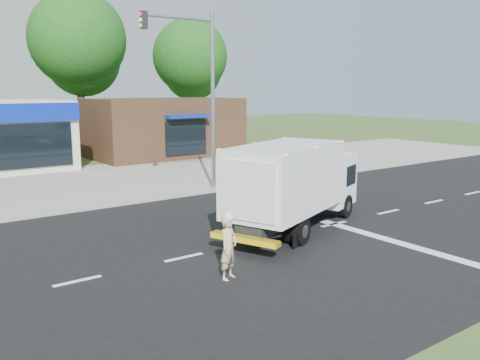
{
  "coord_description": "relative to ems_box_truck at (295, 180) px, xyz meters",
  "views": [
    {
      "loc": [
        -9.76,
        -11.88,
        4.67
      ],
      "look_at": [
        -0.04,
        1.38,
        1.7
      ],
      "focal_mm": 38.0,
      "sensor_mm": 36.0,
      "label": 1
    }
  ],
  "objects": [
    {
      "name": "emergency_worker",
      "position": [
        -4.29,
        -2.33,
        -0.85
      ],
      "size": [
        0.69,
        0.59,
        1.72
      ],
      "rotation": [
        0.0,
        0.0,
        0.42
      ],
      "color": "tan",
      "rests_on": "ground"
    },
    {
      "name": "ems_box_truck",
      "position": [
        0.0,
        0.0,
        0.0
      ],
      "size": [
        6.94,
        4.36,
        2.95
      ],
      "rotation": [
        0.0,
        0.0,
        0.38
      ],
      "color": "black",
      "rests_on": "ground"
    },
    {
      "name": "ground",
      "position": [
        -1.4,
        -0.3,
        -1.7
      ],
      "size": [
        120.0,
        120.0,
        0.0
      ],
      "primitive_type": "plane",
      "color": "#385123",
      "rests_on": "ground"
    },
    {
      "name": "road_asphalt",
      "position": [
        -1.4,
        -0.3,
        -1.7
      ],
      "size": [
        60.0,
        14.0,
        0.02
      ],
      "primitive_type": "cube",
      "color": "black",
      "rests_on": "ground"
    },
    {
      "name": "background_trees",
      "position": [
        -2.25,
        27.87,
        5.68
      ],
      "size": [
        36.77,
        7.39,
        12.1
      ],
      "color": "#332114",
      "rests_on": "ground"
    },
    {
      "name": "parking_apron",
      "position": [
        -1.4,
        13.7,
        -1.69
      ],
      "size": [
        60.0,
        9.0,
        0.02
      ],
      "primitive_type": "cube",
      "color": "gray",
      "rests_on": "ground"
    },
    {
      "name": "sidewalk",
      "position": [
        -1.4,
        7.9,
        -1.64
      ],
      "size": [
        60.0,
        2.4,
        0.12
      ],
      "primitive_type": "cube",
      "color": "gray",
      "rests_on": "ground"
    },
    {
      "name": "traffic_signal_pole",
      "position": [
        0.95,
        7.3,
        3.22
      ],
      "size": [
        3.51,
        0.25,
        8.0
      ],
      "color": "gray",
      "rests_on": "ground"
    },
    {
      "name": "lane_markings",
      "position": [
        -0.05,
        -1.65,
        -1.68
      ],
      "size": [
        55.2,
        7.0,
        0.01
      ],
      "color": "silver",
      "rests_on": "road_asphalt"
    },
    {
      "name": "brown_storefront",
      "position": [
        5.6,
        19.68,
        0.3
      ],
      "size": [
        10.0,
        6.7,
        4.0
      ],
      "color": "#382316",
      "rests_on": "ground"
    }
  ]
}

